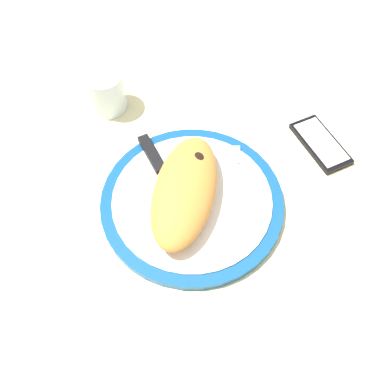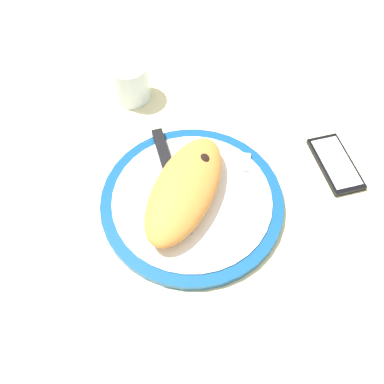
% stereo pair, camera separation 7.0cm
% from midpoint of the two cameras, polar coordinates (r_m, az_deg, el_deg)
% --- Properties ---
extents(ground_plane, '(1.50, 1.50, 0.03)m').
position_cam_midpoint_polar(ground_plane, '(0.75, -2.68, -2.39)').
color(ground_plane, beige).
extents(plate, '(0.32, 0.32, 0.02)m').
position_cam_midpoint_polar(plate, '(0.73, -2.76, -1.46)').
color(plate, navy).
rests_on(plate, ground_plane).
extents(calzone, '(0.25, 0.17, 0.05)m').
position_cam_midpoint_polar(calzone, '(0.70, -3.88, -0.07)').
color(calzone, orange).
rests_on(calzone, plate).
extents(fork, '(0.15, 0.03, 0.00)m').
position_cam_midpoint_polar(fork, '(0.75, 3.42, 2.41)').
color(fork, silver).
rests_on(fork, plate).
extents(knife, '(0.22, 0.10, 0.01)m').
position_cam_midpoint_polar(knife, '(0.75, -7.15, 3.17)').
color(knife, silver).
rests_on(knife, plate).
extents(smartphone, '(0.14, 0.10, 0.01)m').
position_cam_midpoint_polar(smartphone, '(0.83, 14.89, 6.26)').
color(smartphone, black).
rests_on(smartphone, ground_plane).
extents(water_glass, '(0.08, 0.08, 0.08)m').
position_cam_midpoint_polar(water_glass, '(0.88, -14.02, 12.83)').
color(water_glass, silver).
rests_on(water_glass, ground_plane).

